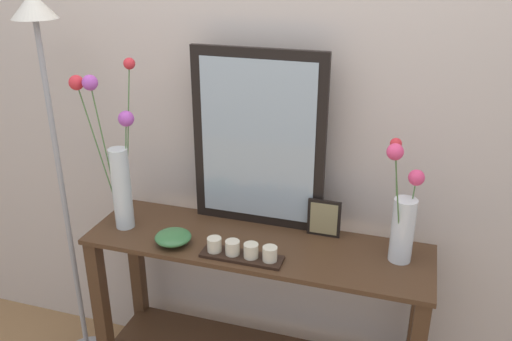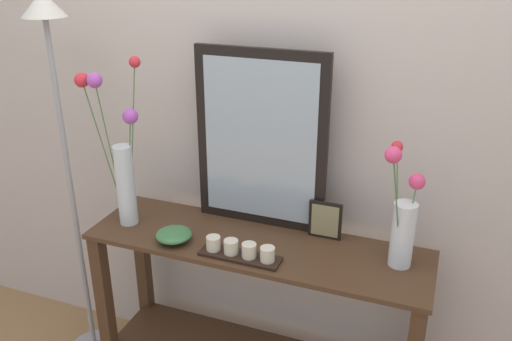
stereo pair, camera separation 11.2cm
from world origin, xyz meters
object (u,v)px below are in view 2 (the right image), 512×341
at_px(console_table, 256,308).
at_px(vase_right, 403,221).
at_px(picture_frame_small, 325,220).
at_px(floor_lamp, 62,130).
at_px(tall_vase_left, 122,162).
at_px(mirror_leaning, 261,141).
at_px(decorative_bowl, 174,235).
at_px(candle_tray, 240,251).

distance_m(console_table, vase_right, 0.75).
height_order(picture_frame_small, floor_lamp, floor_lamp).
bearing_deg(tall_vase_left, mirror_leaning, 21.07).
bearing_deg(decorative_bowl, console_table, 18.76).
relative_size(tall_vase_left, vase_right, 1.40).
bearing_deg(picture_frame_small, candle_tray, -135.32).
height_order(vase_right, picture_frame_small, vase_right).
height_order(mirror_leaning, tall_vase_left, mirror_leaning).
relative_size(mirror_leaning, picture_frame_small, 4.67).
bearing_deg(vase_right, picture_frame_small, 162.85).
bearing_deg(mirror_leaning, candle_tray, -84.97).
relative_size(tall_vase_left, decorative_bowl, 4.76).
xyz_separation_m(console_table, picture_frame_small, (0.25, 0.14, 0.40)).
height_order(console_table, mirror_leaning, mirror_leaning).
height_order(vase_right, floor_lamp, floor_lamp).
bearing_deg(floor_lamp, tall_vase_left, -10.18).
bearing_deg(mirror_leaning, floor_lamp, -170.52).
bearing_deg(tall_vase_left, candle_tray, -8.75).
height_order(console_table, vase_right, vase_right).
bearing_deg(console_table, mirror_leaning, 104.67).
bearing_deg(picture_frame_small, vase_right, -17.15).
bearing_deg(picture_frame_small, mirror_leaning, 174.23).
xyz_separation_m(tall_vase_left, vase_right, (1.12, 0.08, -0.10)).
bearing_deg(vase_right, candle_tray, -163.68).
xyz_separation_m(console_table, floor_lamp, (-0.91, 0.02, 0.68)).
xyz_separation_m(vase_right, decorative_bowl, (-0.86, -0.15, -0.15)).
height_order(candle_tray, decorative_bowl, candle_tray).
distance_m(mirror_leaning, vase_right, 0.64).
distance_m(console_table, decorative_bowl, 0.48).
distance_m(tall_vase_left, picture_frame_small, 0.86).
relative_size(mirror_leaning, candle_tray, 2.34).
relative_size(candle_tray, decorative_bowl, 2.18).
bearing_deg(decorative_bowl, tall_vase_left, 165.47).
distance_m(mirror_leaning, floor_lamp, 0.88).
relative_size(vase_right, floor_lamp, 0.28).
height_order(console_table, picture_frame_small, picture_frame_small).
xyz_separation_m(tall_vase_left, picture_frame_small, (0.82, 0.18, -0.20)).
bearing_deg(console_table, picture_frame_small, 29.15).
distance_m(vase_right, picture_frame_small, 0.34).
relative_size(candle_tray, picture_frame_small, 2.00).
bearing_deg(tall_vase_left, vase_right, 4.12).
xyz_separation_m(tall_vase_left, candle_tray, (0.56, -0.09, -0.25)).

